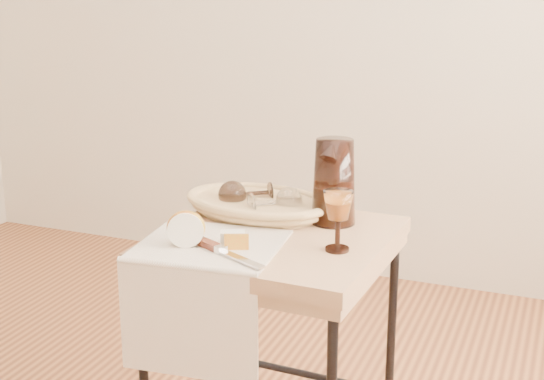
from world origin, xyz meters
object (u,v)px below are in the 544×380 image
at_px(wine_goblet, 338,221).
at_px(apple_half, 186,228).
at_px(bread_basket, 258,206).
at_px(tea_towel, 210,245).
at_px(goblet_lying_a, 249,194).
at_px(pitcher, 334,182).
at_px(side_table, 275,360).
at_px(goblet_lying_b, 273,202).
at_px(table_knife, 223,250).

relative_size(wine_goblet, apple_half, 1.60).
relative_size(bread_basket, wine_goblet, 2.48).
relative_size(tea_towel, goblet_lying_a, 2.65).
xyz_separation_m(pitcher, wine_goblet, (0.07, -0.19, -0.04)).
xyz_separation_m(side_table, tea_towel, (-0.11, -0.14, 0.35)).
relative_size(bread_basket, goblet_lying_b, 3.14).
bearing_deg(bread_basket, wine_goblet, -28.07).
bearing_deg(table_knife, goblet_lying_a, 129.83).
distance_m(goblet_lying_a, pitcher, 0.25).
bearing_deg(tea_towel, table_knife, -45.90).
bearing_deg(bread_basket, goblet_lying_b, -16.59).
bearing_deg(wine_goblet, pitcher, 110.10).
distance_m(goblet_lying_b, pitcher, 0.17).
bearing_deg(tea_towel, goblet_lying_b, 69.79).
bearing_deg(table_knife, goblet_lying_b, 115.04).
bearing_deg(tea_towel, bread_basket, 82.26).
xyz_separation_m(apple_half, table_knife, (0.11, -0.02, -0.03)).
xyz_separation_m(bread_basket, goblet_lying_a, (-0.03, 0.02, 0.03)).
distance_m(bread_basket, wine_goblet, 0.34).
xyz_separation_m(tea_towel, bread_basket, (0.01, 0.27, 0.02)).
bearing_deg(apple_half, table_knife, -37.19).
distance_m(pitcher, wine_goblet, 0.21).
height_order(tea_towel, goblet_lying_a, goblet_lying_a).
relative_size(bread_basket, apple_half, 3.96).
relative_size(side_table, goblet_lying_b, 6.02).
bearing_deg(wine_goblet, side_table, 163.69).
height_order(tea_towel, pitcher, pitcher).
bearing_deg(pitcher, goblet_lying_b, -162.41).
bearing_deg(bread_basket, pitcher, 8.03).
relative_size(tea_towel, goblet_lying_b, 2.86).
bearing_deg(goblet_lying_a, side_table, 97.11).
height_order(side_table, tea_towel, tea_towel).
height_order(goblet_lying_a, goblet_lying_b, goblet_lying_a).
xyz_separation_m(goblet_lying_a, pitcher, (0.24, -0.01, 0.06)).
distance_m(bread_basket, pitcher, 0.23).
bearing_deg(side_table, apple_half, -135.06).
height_order(bread_basket, goblet_lying_a, goblet_lying_a).
relative_size(side_table, goblet_lying_a, 5.57).
bearing_deg(apple_half, tea_towel, 2.59).
distance_m(tea_towel, bread_basket, 0.27).
height_order(goblet_lying_a, table_knife, goblet_lying_a).
bearing_deg(table_knife, tea_towel, 165.97).
relative_size(side_table, tea_towel, 2.10).
distance_m(bread_basket, goblet_lying_b, 0.06).
xyz_separation_m(tea_towel, goblet_lying_b, (0.06, 0.25, 0.04)).
height_order(tea_towel, table_knife, table_knife).
xyz_separation_m(side_table, pitcher, (0.11, 0.14, 0.46)).
xyz_separation_m(side_table, goblet_lying_a, (-0.13, 0.15, 0.40)).
bearing_deg(apple_half, bread_basket, 53.68).
xyz_separation_m(tea_towel, apple_half, (-0.05, -0.03, 0.05)).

